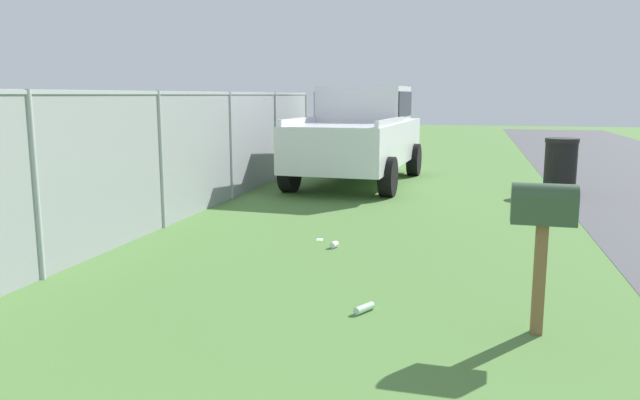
# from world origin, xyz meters

# --- Properties ---
(mailbox) EXTENTS (0.22, 0.50, 1.23)m
(mailbox) POSITION_xyz_m (4.89, -1.31, 0.98)
(mailbox) COLOR brown
(mailbox) RESTS_ON ground
(pickup_truck) EXTENTS (5.00, 2.46, 2.09)m
(pickup_truck) POSITION_xyz_m (13.15, 1.66, 1.10)
(pickup_truck) COLOR silver
(pickup_truck) RESTS_ON ground
(trash_bin) EXTENTS (0.63, 0.63, 1.08)m
(trash_bin) POSITION_xyz_m (12.46, -2.42, 0.54)
(trash_bin) COLOR black
(trash_bin) RESTS_ON ground
(fence_section) EXTENTS (15.68, 0.07, 1.96)m
(fence_section) POSITION_xyz_m (7.79, 3.56, 1.05)
(fence_section) COLOR #9EA3A8
(fence_section) RESTS_ON ground
(litter_cup_midfield_b) EXTENTS (0.12, 0.11, 0.08)m
(litter_cup_midfield_b) POSITION_xyz_m (7.22, 0.89, 0.04)
(litter_cup_midfield_b) COLOR white
(litter_cup_midfield_b) RESTS_ON ground
(litter_bottle_midfield_a) EXTENTS (0.23, 0.17, 0.07)m
(litter_bottle_midfield_a) POSITION_xyz_m (5.03, 0.12, 0.04)
(litter_bottle_midfield_a) COLOR #B2D8BF
(litter_bottle_midfield_a) RESTS_ON ground
(litter_wrapper_near_hydrant) EXTENTS (0.13, 0.10, 0.01)m
(litter_wrapper_near_hydrant) POSITION_xyz_m (7.60, 1.17, 0.00)
(litter_wrapper_near_hydrant) COLOR silver
(litter_wrapper_near_hydrant) RESTS_ON ground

